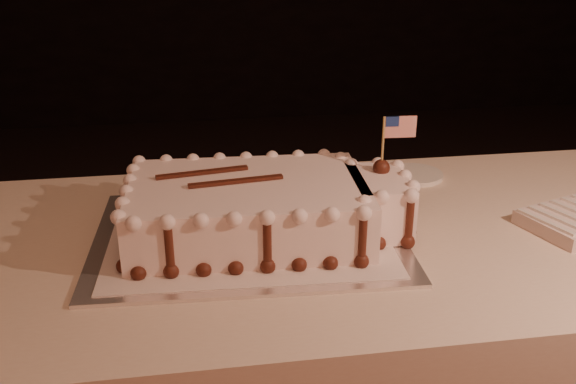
{
  "coord_description": "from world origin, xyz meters",
  "views": [
    {
      "loc": [
        -0.35,
        -0.55,
        1.34
      ],
      "look_at": [
        -0.17,
        0.6,
        0.84
      ],
      "focal_mm": 40.0,
      "sensor_mm": 36.0,
      "label": 1
    }
  ],
  "objects": [
    {
      "name": "doily",
      "position": [
        -0.25,
        0.6,
        0.76
      ],
      "size": [
        0.57,
        0.44,
        0.0
      ],
      "primitive_type": "cube",
      "rotation": [
        0.0,
        0.0,
        -0.05
      ],
      "color": "silver",
      "rests_on": "cake_board"
    },
    {
      "name": "cake_board",
      "position": [
        -0.25,
        0.6,
        0.75
      ],
      "size": [
        0.64,
        0.49,
        0.01
      ],
      "primitive_type": "cube",
      "rotation": [
        0.0,
        0.0,
        -0.05
      ],
      "color": "silver",
      "rests_on": "banquet_table"
    },
    {
      "name": "sheet_cake",
      "position": [
        -0.22,
        0.6,
        0.81
      ],
      "size": [
        0.59,
        0.36,
        0.23
      ],
      "color": "white",
      "rests_on": "doily"
    },
    {
      "name": "side_plate",
      "position": [
        0.19,
        0.87,
        0.76
      ],
      "size": [
        0.14,
        0.14,
        0.01
      ],
      "primitive_type": "cylinder",
      "color": "white",
      "rests_on": "banquet_table"
    },
    {
      "name": "banquet_table",
      "position": [
        0.0,
        0.6,
        0.38
      ],
      "size": [
        2.4,
        0.8,
        0.75
      ],
      "primitive_type": "cube",
      "color": "beige",
      "rests_on": "ground"
    }
  ]
}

